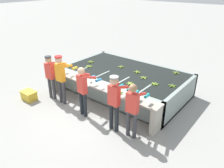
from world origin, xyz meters
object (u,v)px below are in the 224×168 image
knife_0 (79,78)px  knife_1 (90,83)px  banana_bunch_floating_5 (137,72)px  banana_bunch_ledge_0 (119,93)px  banana_bunch_floating_0 (121,67)px  banana_bunch_floating_2 (155,84)px  banana_bunch_floating_1 (172,86)px  worker_2 (83,87)px  banana_bunch_floating_6 (89,66)px  banana_bunch_floating_8 (130,84)px  worker_0 (51,73)px  crate (29,95)px  worker_4 (133,106)px  banana_bunch_floating_3 (91,62)px  worker_3 (115,98)px  worker_1 (61,75)px  banana_bunch_floating_7 (176,73)px  banana_bunch_floating_4 (144,77)px

knife_0 → knife_1: (0.61, -0.07, 0.00)m
banana_bunch_floating_5 → banana_bunch_ledge_0: bearing=-74.8°
banana_bunch_floating_0 → banana_bunch_floating_2: bearing=-17.6°
banana_bunch_floating_1 → worker_2: bearing=-135.0°
banana_bunch_floating_6 → banana_bunch_floating_8: bearing=-8.0°
banana_bunch_floating_0 → banana_bunch_ledge_0: bearing=-55.2°
worker_0 → crate: (-0.58, -0.63, -0.79)m
worker_4 → banana_bunch_floating_3: (-3.34, 1.91, -0.06)m
banana_bunch_floating_6 → banana_bunch_ledge_0: size_ratio=0.99×
worker_2 → banana_bunch_floating_2: 2.29m
worker_3 → banana_bunch_ledge_0: (-0.24, 0.51, -0.13)m
worker_4 → banana_bunch_ledge_0: bearing=150.7°
banana_bunch_floating_3 → banana_bunch_floating_6: same height
worker_4 → worker_2: bearing=-177.6°
worker_3 → banana_bunch_floating_3: worker_3 is taller
worker_2 → banana_bunch_floating_0: size_ratio=5.87×
worker_1 → worker_4: size_ratio=1.08×
worker_3 → banana_bunch_floating_6: (-2.49, 1.56, -0.13)m
worker_3 → banana_bunch_ledge_0: bearing=115.7°
banana_bunch_floating_8 → knife_0: bearing=-156.0°
banana_bunch_ledge_0 → worker_3: bearing=-64.3°
banana_bunch_floating_7 → banana_bunch_floating_3: bearing=-161.5°
banana_bunch_floating_2 → banana_bunch_floating_8: 0.80m
banana_bunch_floating_0 → banana_bunch_floating_6: size_ratio=0.98×
worker_2 → worker_1: bearing=175.5°
banana_bunch_floating_7 → crate: 5.34m
banana_bunch_floating_1 → banana_bunch_floating_4: 1.04m
worker_4 → knife_0: 2.57m
banana_bunch_floating_3 → crate: size_ratio=0.51×
worker_2 → banana_bunch_ledge_0: 1.09m
crate → banana_bunch_floating_4: bearing=38.3°
banana_bunch_floating_1 → banana_bunch_floating_2: same height
banana_bunch_floating_0 → banana_bunch_floating_1: size_ratio=1.00×
banana_bunch_floating_8 → banana_bunch_floating_6: bearing=172.0°
worker_0 → worker_2: (1.68, -0.08, 0.01)m
banana_bunch_floating_8 → knife_1: banana_bunch_floating_8 is taller
banana_bunch_floating_5 → banana_bunch_floating_7: same height
banana_bunch_floating_2 → knife_1: banana_bunch_floating_2 is taller
worker_0 → worker_1: size_ratio=0.93×
banana_bunch_floating_6 → knife_0: banana_bunch_floating_6 is taller
crate → worker_4: bearing=8.9°
banana_bunch_floating_7 → banana_bunch_ledge_0: (-0.66, -2.54, 0.00)m
worker_4 → banana_bunch_floating_8: 1.50m
worker_1 → crate: (-1.13, -0.64, -0.88)m
knife_0 → crate: knife_0 is taller
knife_0 → worker_2: bearing=-35.1°
worker_3 → knife_1: size_ratio=4.91×
worker_4 → banana_bunch_ledge_0: size_ratio=5.57×
worker_0 → knife_0: size_ratio=4.59×
worker_0 → banana_bunch_floating_1: 4.11m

